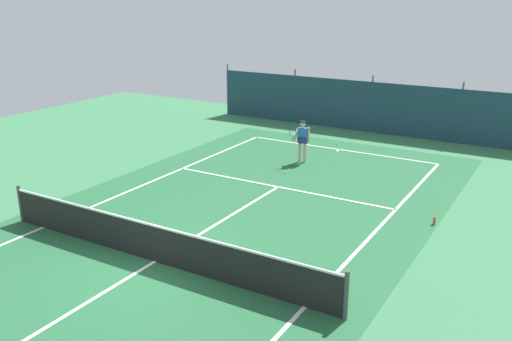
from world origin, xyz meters
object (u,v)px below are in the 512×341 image
object	(u,v)px
tennis_ball_by_sideline	(285,172)
water_bottle	(434,220)
tennis_ball_near_player	(337,144)
tennis_player	(302,138)
tennis_ball_midcourt	(331,161)
tennis_net	(154,243)

from	to	relation	value
tennis_ball_by_sideline	water_bottle	size ratio (longest dim) A/B	0.28
tennis_ball_near_player	water_bottle	bearing A→B (deg)	-49.19
tennis_player	tennis_ball_by_sideline	xyz separation A→B (m)	(0.08, -1.58, -0.93)
tennis_ball_midcourt	water_bottle	size ratio (longest dim) A/B	0.28
tennis_net	tennis_ball_by_sideline	distance (m)	7.93
tennis_ball_midcourt	tennis_ball_by_sideline	distance (m)	2.40
tennis_ball_midcourt	water_bottle	world-z (taller)	water_bottle
tennis_net	tennis_ball_midcourt	distance (m)	10.14
tennis_ball_near_player	water_bottle	size ratio (longest dim) A/B	0.28
tennis_player	tennis_ball_near_player	size ratio (longest dim) A/B	24.85
tennis_ball_midcourt	tennis_ball_by_sideline	size ratio (longest dim) A/B	1.00
tennis_player	tennis_ball_midcourt	distance (m)	1.49
tennis_ball_near_player	tennis_ball_by_sideline	world-z (taller)	same
tennis_player	tennis_ball_midcourt	size ratio (longest dim) A/B	24.85
tennis_ball_near_player	tennis_ball_midcourt	world-z (taller)	same
tennis_net	water_bottle	size ratio (longest dim) A/B	42.17
tennis_ball_midcourt	tennis_player	bearing A→B (deg)	-145.97
tennis_net	tennis_player	distance (m)	9.51
tennis_player	water_bottle	distance (m)	7.04
tennis_ball_near_player	tennis_ball_midcourt	distance (m)	2.60
tennis_ball_near_player	tennis_ball_midcourt	size ratio (longest dim) A/B	1.00
tennis_net	tennis_ball_by_sideline	world-z (taller)	tennis_net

